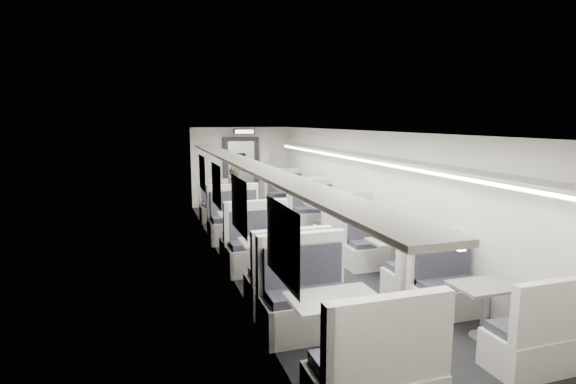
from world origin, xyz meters
TOP-DOWN VIEW (x-y plane):
  - room at (0.00, 0.00)m, footprint 3.24×12.24m
  - booth_left_a at (-1.00, 3.24)m, footprint 0.99×2.01m
  - booth_left_b at (-1.00, 1.03)m, footprint 1.14×2.30m
  - booth_left_c at (-1.00, -1.01)m, footprint 1.11×2.24m
  - booth_left_d at (-1.00, -3.47)m, footprint 1.13×2.30m
  - booth_right_a at (1.00, 3.72)m, footprint 1.14×2.31m
  - booth_right_b at (1.00, 1.48)m, footprint 1.11×2.26m
  - booth_right_c at (1.00, -1.28)m, footprint 0.97×1.96m
  - booth_right_d at (1.00, -3.37)m, footprint 0.96×1.95m
  - passenger at (-0.68, 3.33)m, footprint 0.62×0.48m
  - window_a at (-1.49, 3.40)m, footprint 0.02×1.18m
  - window_b at (-1.49, 1.20)m, footprint 0.02×1.18m
  - window_c at (-1.49, -1.00)m, footprint 0.02×1.18m
  - window_d at (-1.49, -3.20)m, footprint 0.02×1.18m
  - luggage_rack_left at (-1.24, -0.30)m, footprint 0.46×10.40m
  - luggage_rack_right at (1.24, -0.30)m, footprint 0.46×10.40m
  - vestibule_door at (0.00, 5.93)m, footprint 1.10×0.13m
  - exit_sign at (0.00, 5.44)m, footprint 0.62×0.12m
  - wall_notice at (0.75, 5.92)m, footprint 0.32×0.02m

SIDE VIEW (x-z plane):
  - booth_right_d at x=1.00m, z-range -0.17..0.87m
  - booth_right_c at x=1.00m, z-range -0.17..0.88m
  - booth_left_a at x=-1.00m, z-range -0.18..0.90m
  - booth_left_c at x=-1.00m, z-range -0.20..1.00m
  - booth_right_b at x=1.00m, z-range -0.20..1.01m
  - booth_left_d at x=-1.00m, z-range -0.20..1.03m
  - booth_left_b at x=-1.00m, z-range -0.20..1.03m
  - booth_right_a at x=1.00m, z-range -0.20..1.03m
  - passenger at x=-0.68m, z-range 0.00..1.51m
  - vestibule_door at x=0.00m, z-range -0.01..2.09m
  - room at x=0.00m, z-range -0.12..2.52m
  - window_a at x=-1.49m, z-range 0.93..1.77m
  - window_b at x=-1.49m, z-range 0.93..1.77m
  - window_c at x=-1.49m, z-range 0.93..1.77m
  - window_d at x=-1.49m, z-range 0.93..1.77m
  - wall_notice at x=0.75m, z-range 1.30..1.70m
  - luggage_rack_left at x=-1.24m, z-range 1.87..1.96m
  - luggage_rack_right at x=1.24m, z-range 1.87..1.96m
  - exit_sign at x=0.00m, z-range 2.20..2.36m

